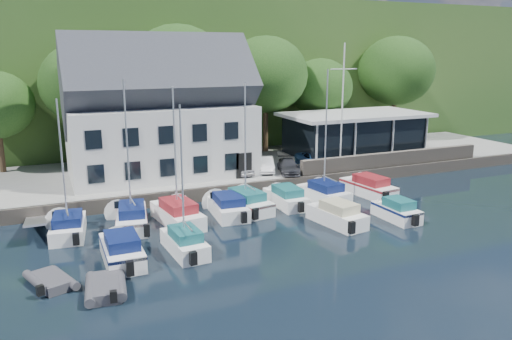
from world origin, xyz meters
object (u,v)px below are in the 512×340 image
object	(u,v)px
boat_r1_1	(128,154)
boat_r1_7	(368,185)
boat_r1_4	(245,145)
dinghy_0	(51,279)
boat_r1_5	(286,196)
boat_r2_3	(337,213)
car_white	(265,164)
car_blue	(315,159)
car_dgrey	(288,166)
harbor_building	(160,120)
boat_r1_3	(227,204)
boat_r2_0	(122,247)
boat_r1_2	(175,149)
boat_r2_1	(182,174)
boat_r2_4	(397,209)
boat_r1_0	(62,166)
club_pavilion	(354,135)
car_silver	(240,168)
dinghy_1	(106,285)
flagpole	(342,107)

from	to	relation	value
boat_r1_1	boat_r1_7	bearing A→B (deg)	9.65
boat_r1_4	dinghy_0	world-z (taller)	boat_r1_4
boat_r1_5	boat_r2_3	xyz separation A→B (m)	(1.17, -4.80, 0.05)
car_white	car_blue	size ratio (longest dim) A/B	0.89
boat_r1_4	boat_r1_5	size ratio (longest dim) A/B	1.53
boat_r1_7	car_dgrey	bearing A→B (deg)	121.63
harbor_building	boat_r1_5	xyz separation A→B (m)	(6.73, -8.82, -4.64)
car_dgrey	boat_r1_3	size ratio (longest dim) A/B	0.58
boat_r2_0	boat_r2_3	bearing A→B (deg)	2.42
car_dgrey	boat_r1_1	size ratio (longest dim) A/B	0.40
boat_r1_2	boat_r2_1	xyz separation A→B (m)	(-0.86, -4.77, -0.44)
boat_r1_1	boat_r1_5	bearing A→B (deg)	10.44
car_blue	dinghy_0	distance (m)	24.94
boat_r2_0	boat_r2_4	bearing A→B (deg)	-0.62
boat_r1_7	boat_r2_0	world-z (taller)	boat_r1_7
boat_r1_0	boat_r2_3	size ratio (longest dim) A/B	1.43
boat_r1_7	club_pavilion	bearing A→B (deg)	55.28
boat_r1_1	boat_r1_7	distance (m)	18.13
boat_r1_1	boat_r2_4	size ratio (longest dim) A/B	1.90
boat_r2_4	boat_r1_3	bearing A→B (deg)	150.08
club_pavilion	boat_r1_0	distance (m)	27.16
car_blue	boat_r1_5	bearing A→B (deg)	-130.37
car_silver	car_blue	distance (m)	6.87
car_dgrey	boat_r1_5	size ratio (longest dim) A/B	0.63
boat_r1_2	car_dgrey	bearing A→B (deg)	20.34
boat_r1_7	dinghy_1	bearing A→B (deg)	-165.09
boat_r2_0	car_white	bearing A→B (deg)	41.02
car_blue	boat_r1_0	distance (m)	21.32
car_dgrey	car_blue	size ratio (longest dim) A/B	0.94
boat_r1_7	boat_r1_5	bearing A→B (deg)	171.40
car_white	car_blue	bearing A→B (deg)	15.12
boat_r1_3	boat_r2_1	size ratio (longest dim) A/B	0.74
car_silver	boat_r1_1	bearing A→B (deg)	-155.37
boat_r1_7	boat_r2_4	size ratio (longest dim) A/B	1.38
car_silver	boat_r2_3	xyz separation A→B (m)	(2.26, -10.86, -0.78)
dinghy_0	boat_r1_3	bearing A→B (deg)	9.60
boat_r1_1	dinghy_1	size ratio (longest dim) A/B	3.02
boat_r1_3	boat_r1_7	xyz separation A→B (m)	(11.45, 0.18, 0.05)
car_dgrey	boat_r1_4	distance (m)	8.13
boat_r1_1	boat_r1_2	distance (m)	2.82
boat_r1_0	boat_r2_3	xyz separation A→B (m)	(15.66, -4.59, -3.49)
car_white	dinghy_0	bearing A→B (deg)	-123.57
car_white	flagpole	bearing A→B (deg)	3.78
car_silver	car_white	xyz separation A→B (m)	(2.33, 0.15, 0.04)
boat_r1_7	dinghy_1	distance (m)	22.00
boat_r2_3	car_silver	bearing A→B (deg)	92.04
flagpole	boat_r2_4	world-z (taller)	flagpole
car_silver	flagpole	distance (m)	9.78
boat_r1_2	boat_r2_0	bearing A→B (deg)	-139.36
boat_r1_1	club_pavilion	bearing A→B (deg)	30.55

